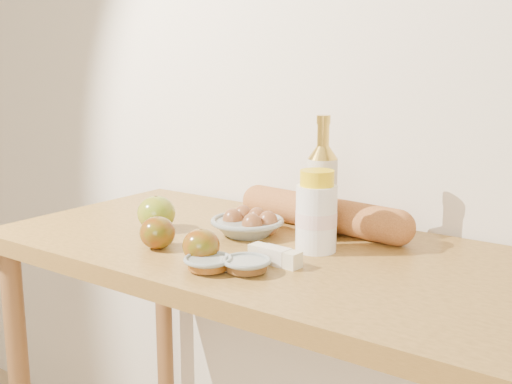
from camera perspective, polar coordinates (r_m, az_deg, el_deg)
back_wall at (r=1.59m, az=7.82°, el=12.14°), size 3.50×0.02×2.60m
table at (r=1.40m, az=0.73°, el=-9.56°), size 1.20×0.60×0.90m
bourbon_bottle at (r=1.39m, az=5.89°, el=0.23°), size 0.07×0.07×0.27m
cream_bottle at (r=1.31m, az=5.39°, el=-1.95°), size 0.11×0.11×0.17m
egg_bowl at (r=1.44m, az=-0.68°, el=-2.89°), size 0.19×0.19×0.06m
baguette at (r=1.48m, az=5.87°, el=-1.86°), size 0.48×0.13×0.08m
apple_yellowgreen at (r=1.49m, az=-8.84°, el=-1.88°), size 0.11×0.11×0.08m
apple_redgreen_front at (r=1.34m, az=-8.75°, el=-3.60°), size 0.09×0.09×0.07m
apple_redgreen_right at (r=1.25m, az=-4.90°, el=-4.79°), size 0.09×0.09×0.07m
sugar_bowl at (r=1.19m, az=-0.84°, el=-6.50°), size 0.10×0.10×0.03m
syrup_bowl at (r=1.20m, az=-4.29°, el=-6.34°), size 0.11×0.11×0.03m
butter_stick at (r=1.24m, az=1.69°, el=-5.69°), size 0.11×0.04×0.03m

